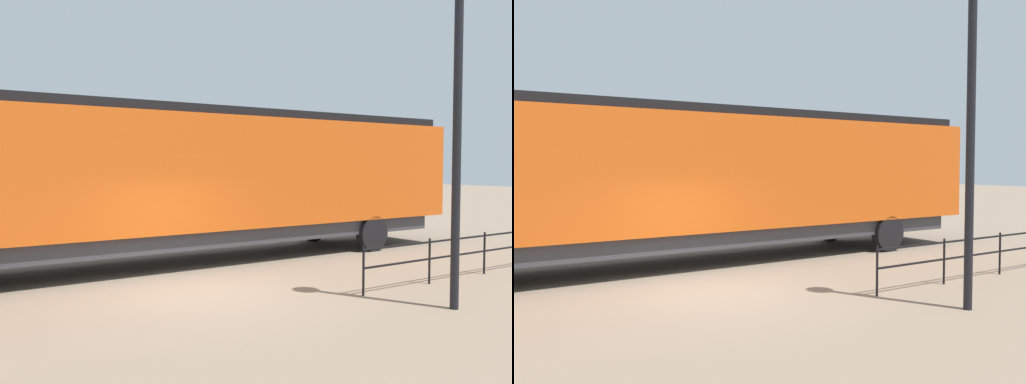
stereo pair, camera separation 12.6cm
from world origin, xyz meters
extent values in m
plane|color=#84705B|center=(0.00, 0.00, 0.00)|extent=(120.00, 120.00, 0.00)
cube|color=#D15114|center=(-3.57, 1.47, 2.50)|extent=(3.17, 17.98, 2.99)
cube|color=black|center=(-3.57, 9.10, 2.05)|extent=(3.04, 2.71, 2.09)
cube|color=black|center=(-3.57, 1.47, 4.11)|extent=(2.85, 17.26, 0.24)
cube|color=#38383D|center=(-3.57, 1.47, 0.78)|extent=(2.85, 16.54, 0.45)
cylinder|color=black|center=(-5.00, 7.22, 0.55)|extent=(0.30, 1.10, 1.10)
cylinder|color=black|center=(-2.14, 7.22, 0.55)|extent=(0.30, 1.10, 1.10)
cylinder|color=black|center=(3.75, 3.34, 3.00)|extent=(0.16, 0.16, 6.00)
cube|color=black|center=(2.05, 6.83, 0.95)|extent=(0.04, 8.29, 0.04)
cube|color=black|center=(2.05, 6.83, 0.57)|extent=(0.04, 8.29, 0.04)
cylinder|color=black|center=(2.05, 2.68, 0.52)|extent=(0.05, 0.05, 1.03)
cylinder|color=black|center=(2.05, 4.76, 0.52)|extent=(0.05, 0.05, 1.03)
cylinder|color=black|center=(2.05, 6.83, 0.52)|extent=(0.05, 0.05, 1.03)
camera|label=1|loc=(10.22, -5.49, 2.69)|focal=39.09mm
camera|label=2|loc=(10.29, -5.39, 2.69)|focal=39.09mm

